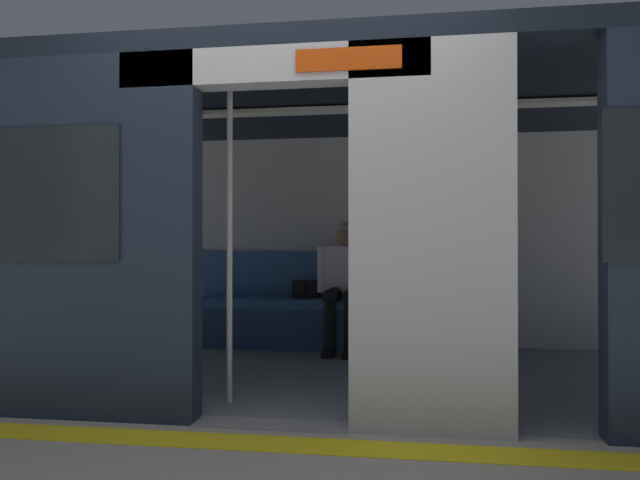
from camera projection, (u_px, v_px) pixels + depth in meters
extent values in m
plane|color=gray|center=(272.00, 425.00, 3.28)|extent=(60.00, 60.00, 0.00)
cube|color=yellow|center=(258.00, 443.00, 2.98)|extent=(8.00, 0.24, 0.01)
cube|color=#ADAFB5|center=(431.00, 237.00, 3.14)|extent=(0.86, 0.12, 2.07)
cube|color=black|center=(431.00, 189.00, 3.13)|extent=(0.47, 0.02, 0.55)
cube|color=black|center=(29.00, 194.00, 3.41)|extent=(1.10, 0.02, 0.76)
cube|color=#ADAFB5|center=(272.00, 68.00, 3.29)|extent=(1.71, 0.16, 0.20)
cube|color=#BF3F0C|center=(348.00, 59.00, 3.14)|extent=(0.56, 0.02, 0.12)
cube|color=black|center=(313.00, 99.00, 4.66)|extent=(6.40, 2.93, 0.12)
cube|color=slate|center=(313.00, 372.00, 4.64)|extent=(6.08, 2.77, 0.01)
cube|color=silver|center=(335.00, 241.00, 6.02)|extent=(6.08, 0.10, 2.07)
cube|color=#38609E|center=(334.00, 274.00, 5.96)|extent=(3.52, 0.06, 0.45)
cube|color=white|center=(313.00, 111.00, 4.66)|extent=(4.48, 0.16, 0.03)
cube|color=gray|center=(272.00, 424.00, 3.28)|extent=(0.86, 0.19, 0.01)
cube|color=#38609E|center=(331.00, 303.00, 5.74)|extent=(2.59, 0.44, 0.09)
cube|color=navy|center=(328.00, 331.00, 5.54)|extent=(2.59, 0.04, 0.39)
cube|color=silver|center=(346.00, 272.00, 5.70)|extent=(0.39, 0.24, 0.50)
sphere|color=#8C664C|center=(346.00, 236.00, 5.70)|extent=(0.21, 0.21, 0.21)
sphere|color=#B2ADA8|center=(347.00, 233.00, 5.71)|extent=(0.19, 0.19, 0.19)
cylinder|color=silver|center=(371.00, 270.00, 5.63)|extent=(0.08, 0.08, 0.44)
cylinder|color=silver|center=(322.00, 269.00, 5.72)|extent=(0.08, 0.08, 0.44)
cylinder|color=black|center=(353.00, 295.00, 5.49)|extent=(0.16, 0.41, 0.14)
cylinder|color=black|center=(334.00, 295.00, 5.52)|extent=(0.16, 0.41, 0.14)
cylinder|color=black|center=(350.00, 328.00, 5.29)|extent=(0.10, 0.10, 0.44)
cylinder|color=black|center=(330.00, 327.00, 5.32)|extent=(0.10, 0.10, 0.44)
cube|color=black|center=(349.00, 355.00, 5.24)|extent=(0.11, 0.22, 0.06)
cube|color=black|center=(329.00, 354.00, 5.27)|extent=(0.11, 0.22, 0.06)
cube|color=black|center=(306.00, 289.00, 5.80)|extent=(0.26, 0.14, 0.17)
cube|color=black|center=(305.00, 290.00, 5.73)|extent=(0.02, 0.01, 0.14)
cube|color=gold|center=(390.00, 297.00, 5.68)|extent=(0.19, 0.24, 0.03)
cylinder|color=silver|center=(230.00, 240.00, 3.74)|extent=(0.04, 0.04, 2.05)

